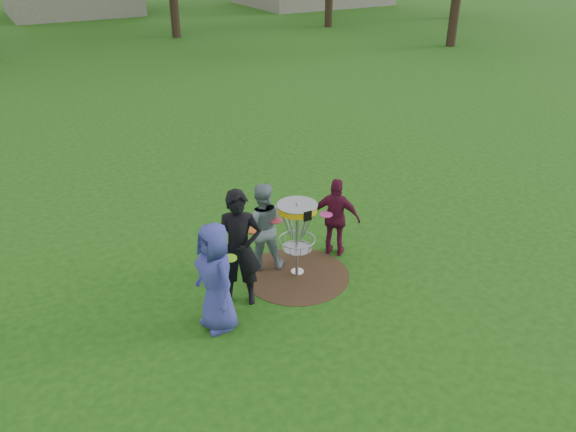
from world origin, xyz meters
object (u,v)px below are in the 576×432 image
player_maroon (336,218)px  player_blue (216,277)px  disc_golf_basket (297,222)px  player_grey (262,226)px  player_black (239,249)px

player_maroon → player_blue: bearing=65.5°
player_maroon → disc_golf_basket: 1.04m
player_grey → player_black: bearing=67.1°
player_blue → disc_golf_basket: player_blue is taller
player_black → player_maroon: (2.09, 0.47, -0.22)m
player_black → disc_golf_basket: (1.13, 0.19, 0.07)m
player_maroon → player_grey: bearing=35.3°
player_black → disc_golf_basket: player_black is taller
player_black → player_maroon: player_black is taller
player_grey → disc_golf_basket: player_grey is taller
player_blue → player_grey: size_ratio=1.08×
disc_golf_basket → player_maroon: bearing=16.2°
disc_golf_basket → player_grey: bearing=123.1°
player_grey → disc_golf_basket: 0.71m
player_black → disc_golf_basket: 1.14m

